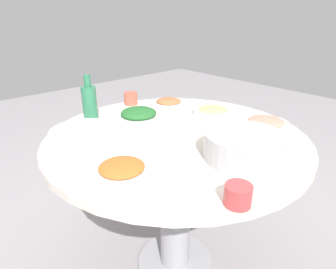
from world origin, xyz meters
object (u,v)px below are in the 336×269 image
(green_bottle, at_px, (89,102))
(tea_cup_far, at_px, (238,195))
(rice_bowl, at_px, (243,145))
(soup_bowl, at_px, (83,136))
(dish_stirfry, at_px, (122,169))
(dish_tofu_braise, at_px, (169,102))
(dish_greens, at_px, (139,115))
(dish_shrimp, at_px, (266,123))
(round_dining_table, at_px, (176,168))
(dish_noodles, at_px, (213,111))
(tea_cup_near, at_px, (131,98))

(green_bottle, bearing_deg, tea_cup_far, 87.38)
(rice_bowl, relative_size, soup_bowl, 1.04)
(dish_stirfry, distance_m, dish_tofu_braise, 0.79)
(dish_greens, xyz_separation_m, green_bottle, (0.18, -0.16, 0.07))
(green_bottle, bearing_deg, soup_bowl, 55.00)
(rice_bowl, bearing_deg, dish_shrimp, -162.64)
(round_dining_table, distance_m, dish_noodles, 0.39)
(dish_greens, relative_size, dish_tofu_braise, 1.19)
(round_dining_table, bearing_deg, green_bottle, -66.85)
(soup_bowl, distance_m, dish_greens, 0.34)
(green_bottle, bearing_deg, dish_noodles, 145.24)
(dish_noodles, xyz_separation_m, dish_stirfry, (0.71, 0.19, 0.00))
(soup_bowl, distance_m, tea_cup_near, 0.55)
(dish_greens, distance_m, green_bottle, 0.25)
(dish_shrimp, bearing_deg, round_dining_table, -29.36)
(soup_bowl, bearing_deg, dish_tofu_braise, -166.75)
(dish_noodles, bearing_deg, dish_stirfry, 14.91)
(dish_tofu_braise, xyz_separation_m, tea_cup_near, (0.15, -0.16, 0.02))
(dish_tofu_braise, bearing_deg, dish_noodles, 104.08)
(soup_bowl, relative_size, dish_noodles, 1.32)
(dish_noodles, height_order, tea_cup_near, tea_cup_near)
(dish_shrimp, xyz_separation_m, tea_cup_far, (0.60, 0.27, 0.01))
(dish_tofu_braise, xyz_separation_m, tea_cup_far, (0.49, 0.82, 0.02))
(dish_greens, bearing_deg, soup_bowl, 11.47)
(dish_noodles, bearing_deg, soup_bowl, -10.87)
(dish_stirfry, bearing_deg, dish_tofu_braise, -144.06)
(green_bottle, bearing_deg, dish_tofu_braise, 169.23)
(round_dining_table, height_order, tea_cup_near, tea_cup_near)
(rice_bowl, height_order, tea_cup_far, rice_bowl)
(dish_shrimp, bearing_deg, tea_cup_near, -69.62)
(dish_shrimp, distance_m, dish_greens, 0.62)
(soup_bowl, distance_m, tea_cup_far, 0.69)
(dish_noodles, height_order, dish_stirfry, dish_stirfry)
(green_bottle, bearing_deg, dish_greens, 137.76)
(dish_shrimp, bearing_deg, dish_tofu_braise, -78.39)
(dish_noodles, xyz_separation_m, dish_shrimp, (-0.05, 0.28, 0.00))
(dish_noodles, bearing_deg, dish_greens, -30.23)
(soup_bowl, bearing_deg, dish_shrimp, 150.35)
(rice_bowl, distance_m, dish_stirfry, 0.45)
(dish_stirfry, height_order, tea_cup_near, tea_cup_near)
(dish_stirfry, relative_size, dish_tofu_braise, 1.02)
(dish_greens, height_order, green_bottle, green_bottle)
(soup_bowl, xyz_separation_m, dish_stirfry, (0.03, 0.32, -0.01))
(dish_shrimp, relative_size, tea_cup_near, 2.82)
(soup_bowl, relative_size, dish_shrimp, 1.27)
(round_dining_table, xyz_separation_m, dish_tofu_braise, (-0.27, -0.34, 0.19))
(dish_greens, relative_size, tea_cup_near, 3.20)
(dish_greens, relative_size, green_bottle, 1.10)
(dish_tofu_braise, height_order, tea_cup_near, tea_cup_near)
(dish_greens, xyz_separation_m, dish_tofu_braise, (-0.27, -0.08, -0.01))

